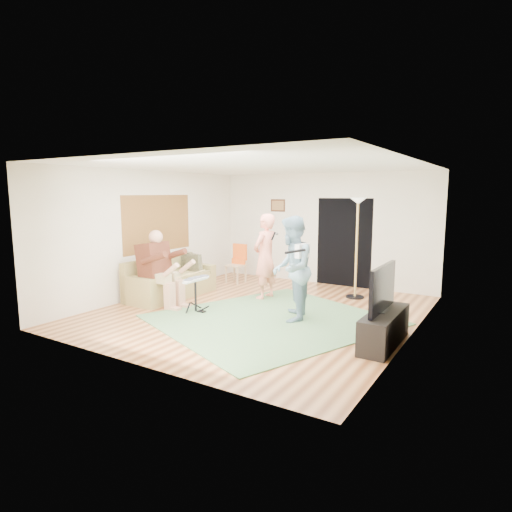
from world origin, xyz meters
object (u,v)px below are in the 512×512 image
(sofa, at_px, (169,284))
(guitarist, at_px, (292,269))
(television, at_px, (383,288))
(drum_kit, at_px, (196,297))
(dining_chair, at_px, (237,269))
(guitar_spare, at_px, (382,317))
(singer, at_px, (265,257))
(tv_cabinet, at_px, (384,328))
(torchiere_lamp, at_px, (357,230))

(sofa, distance_m, guitarist, 3.12)
(guitarist, distance_m, television, 1.74)
(drum_kit, xyz_separation_m, dining_chair, (-0.86, 2.63, 0.05))
(guitar_spare, bearing_deg, sofa, -178.46)
(singer, distance_m, guitarist, 1.61)
(guitar_spare, relative_size, tv_cabinet, 0.54)
(guitarist, bearing_deg, television, 54.69)
(television, bearing_deg, torchiere_lamp, 116.17)
(television, bearing_deg, singer, 152.35)
(guitarist, bearing_deg, torchiere_lamp, 147.07)
(drum_kit, relative_size, guitar_spare, 0.89)
(sofa, distance_m, singer, 2.18)
(torchiere_lamp, distance_m, tv_cabinet, 3.12)
(guitarist, xyz_separation_m, television, (1.69, -0.41, -0.07))
(dining_chair, xyz_separation_m, television, (4.31, -2.54, 0.51))
(television, bearing_deg, sofa, 173.17)
(guitarist, distance_m, guitar_spare, 1.69)
(sofa, xyz_separation_m, torchiere_lamp, (3.48, 2.00, 1.18))
(tv_cabinet, relative_size, television, 1.22)
(singer, distance_m, torchiere_lamp, 2.01)
(dining_chair, bearing_deg, television, -29.17)
(sofa, bearing_deg, guitar_spare, 1.54)
(torchiere_lamp, xyz_separation_m, television, (1.26, -2.56, -0.60))
(drum_kit, bearing_deg, dining_chair, 108.05)
(guitarist, xyz_separation_m, torchiere_lamp, (0.43, 2.15, 0.54))
(drum_kit, relative_size, singer, 0.37)
(drum_kit, distance_m, tv_cabinet, 3.50)
(dining_chair, bearing_deg, guitarist, -37.78)
(sofa, bearing_deg, television, -6.83)
(drum_kit, relative_size, tv_cabinet, 0.48)
(sofa, bearing_deg, singer, 26.61)
(guitarist, height_order, torchiere_lamp, torchiere_lamp)
(torchiere_lamp, bearing_deg, drum_kit, -129.63)
(drum_kit, height_order, singer, singer)
(drum_kit, height_order, torchiere_lamp, torchiere_lamp)
(sofa, height_order, singer, singer)
(singer, bearing_deg, drum_kit, -15.37)
(sofa, height_order, tv_cabinet, sofa)
(singer, xyz_separation_m, dining_chair, (-1.43, 1.04, -0.56))
(dining_chair, bearing_deg, torchiere_lamp, 1.76)
(drum_kit, bearing_deg, guitar_spare, 13.29)
(sofa, xyz_separation_m, guitarist, (3.05, -0.16, 0.64))
(sofa, xyz_separation_m, singer, (1.87, 0.94, 0.62))
(sofa, height_order, torchiere_lamp, torchiere_lamp)
(dining_chair, relative_size, tv_cabinet, 0.68)
(television, bearing_deg, drum_kit, -178.64)
(singer, height_order, television, singer)
(guitar_spare, relative_size, television, 0.66)
(singer, distance_m, television, 3.24)
(sofa, relative_size, television, 1.80)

